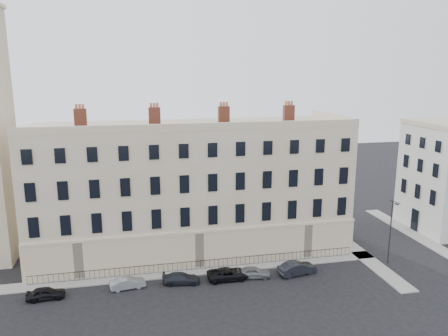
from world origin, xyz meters
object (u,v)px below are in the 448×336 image
Objects in this scene: car_c at (181,278)px; car_e at (254,272)px; car_a at (46,293)px; car_f at (297,268)px; car_d at (228,274)px; car_b at (128,283)px; streetlamp at (391,228)px.

car_e is at bearing -84.11° from car_c.
car_f is at bearing -93.25° from car_a.
car_e reaches higher than car_a.
car_e is (2.69, -0.19, -0.01)m from car_d.
streetlamp is at bearing -98.70° from car_b.
car_d is 7.40m from car_f.
car_d reaches higher than car_e.
car_b is 0.90× the size of car_c.
car_d reaches higher than car_b.
car_a is at bearing 85.82° from car_b.
streetlamp is at bearing -97.38° from car_f.
car_a is at bearing 100.10° from car_e.
car_b is at bearing 163.31° from streetlamp.
car_d reaches higher than car_a.
car_a reaches higher than car_b.
car_a is 1.00× the size of car_e.
car_d is at bearing -99.68° from car_b.
car_d is 1.04× the size of car_f.
car_d is 0.59× the size of streetlamp.
streetlamp reaches higher than car_f.
car_e is (7.49, -0.31, 0.04)m from car_c.
streetlamp is (35.99, 0.33, 3.50)m from car_a.
car_c is 7.49m from car_e.
car_a is at bearing 90.85° from car_d.
streetlamp is (28.45, -0.21, 3.53)m from car_b.
car_e is at bearing 164.56° from streetlamp.
car_d is at bearing 95.80° from car_e.
car_f is 0.57× the size of streetlamp.
car_f is (12.18, -0.55, 0.14)m from car_c.
car_d is at bearing 163.85° from streetlamp.
car_a is 20.31m from car_e.
car_e is 16.06m from streetlamp.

